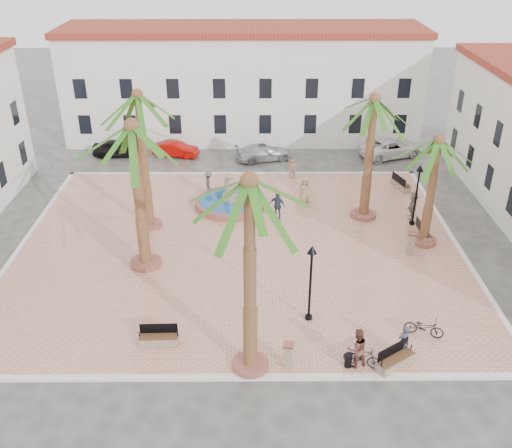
% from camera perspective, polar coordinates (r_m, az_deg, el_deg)
% --- Properties ---
extents(ground, '(120.00, 120.00, 0.00)m').
position_cam_1_polar(ground, '(34.00, -1.69, -2.38)').
color(ground, '#56544F').
rests_on(ground, ground).
extents(plaza, '(26.00, 22.00, 0.15)m').
position_cam_1_polar(plaza, '(33.97, -1.69, -2.27)').
color(plaza, tan).
rests_on(plaza, ground).
extents(kerb_n, '(26.30, 0.30, 0.16)m').
position_cam_1_polar(kerb_n, '(43.80, -1.40, 5.05)').
color(kerb_n, silver).
rests_on(kerb_n, ground).
extents(kerb_s, '(26.30, 0.30, 0.16)m').
position_cam_1_polar(kerb_s, '(25.11, -2.20, -15.09)').
color(kerb_s, silver).
rests_on(kerb_s, ground).
extents(kerb_e, '(0.30, 22.30, 0.16)m').
position_cam_1_polar(kerb_e, '(36.07, 19.44, -2.07)').
color(kerb_e, silver).
rests_on(kerb_e, ground).
extents(kerb_w, '(0.30, 22.30, 0.16)m').
position_cam_1_polar(kerb_w, '(36.66, -22.47, -2.16)').
color(kerb_w, silver).
rests_on(kerb_w, ground).
extents(building_north, '(30.40, 7.40, 9.50)m').
position_cam_1_polar(building_north, '(50.84, -1.31, 13.92)').
color(building_north, white).
rests_on(building_north, ground).
extents(fountain, '(4.69, 4.69, 2.42)m').
position_cam_1_polar(fountain, '(38.45, -2.62, 2.24)').
color(fountain, '#A15747').
rests_on(fountain, plaza).
extents(palm_nw, '(4.88, 4.88, 8.76)m').
position_cam_1_polar(palm_nw, '(33.85, -11.64, 11.16)').
color(palm_nw, '#A15747').
rests_on(palm_nw, plaza).
extents(palm_sw, '(5.70, 5.70, 8.51)m').
position_cam_1_polar(palm_sw, '(29.56, -12.18, 7.86)').
color(palm_sw, '#A15747').
rests_on(palm_sw, plaza).
extents(palm_s, '(5.22, 5.22, 9.15)m').
position_cam_1_polar(palm_s, '(21.02, -0.66, 2.03)').
color(palm_s, '#A15747').
rests_on(palm_s, plaza).
extents(palm_e, '(4.89, 4.89, 6.81)m').
position_cam_1_polar(palm_e, '(33.33, 17.66, 6.74)').
color(palm_e, '#A15747').
rests_on(palm_e, plaza).
extents(palm_ne, '(5.36, 5.36, 8.17)m').
position_cam_1_polar(palm_ne, '(35.32, 11.66, 10.78)').
color(palm_ne, '#A15747').
rests_on(palm_ne, plaza).
extents(bench_s, '(1.84, 0.60, 0.96)m').
position_cam_1_polar(bench_s, '(26.82, -9.68, -11.26)').
color(bench_s, '#8D745E').
rests_on(bench_s, plaza).
extents(bench_se, '(1.91, 1.55, 1.01)m').
position_cam_1_polar(bench_se, '(26.05, 13.78, -13.12)').
color(bench_se, '#8D745E').
rests_on(bench_se, plaza).
extents(bench_e, '(0.60, 1.88, 0.99)m').
position_cam_1_polar(bench_e, '(36.13, 16.34, -0.87)').
color(bench_e, '#8D745E').
rests_on(bench_e, plaza).
extents(bench_ne, '(1.13, 1.99, 1.01)m').
position_cam_1_polar(bench_ne, '(42.35, 14.27, 3.83)').
color(bench_ne, '#8D745E').
rests_on(bench_ne, plaza).
extents(lamppost_s, '(0.45, 0.45, 4.11)m').
position_cam_1_polar(lamppost_s, '(26.60, 5.53, -4.62)').
color(lamppost_s, black).
rests_on(lamppost_s, plaza).
extents(lamppost_e, '(0.44, 0.44, 4.06)m').
position_cam_1_polar(lamppost_e, '(36.45, 15.87, 3.81)').
color(lamppost_e, black).
rests_on(lamppost_e, plaza).
extents(bollard_se, '(0.52, 0.52, 1.25)m').
position_cam_1_polar(bollard_se, '(25.11, 3.24, -12.93)').
color(bollard_se, '#8D745E').
rests_on(bollard_se, plaza).
extents(bollard_n, '(0.57, 0.57, 1.30)m').
position_cam_1_polar(bollard_n, '(42.85, 3.63, 5.53)').
color(bollard_n, '#8D745E').
rests_on(bollard_n, plaza).
extents(bollard_e, '(0.61, 0.61, 1.38)m').
position_cam_1_polar(bollard_e, '(33.94, 15.26, -1.84)').
color(bollard_e, '#8D745E').
rests_on(bollard_e, plaza).
extents(litter_bin, '(0.32, 0.32, 0.62)m').
position_cam_1_polar(litter_bin, '(25.61, 9.20, -13.33)').
color(litter_bin, black).
rests_on(litter_bin, plaza).
extents(cyclist_a, '(0.68, 0.56, 1.59)m').
position_cam_1_polar(cyclist_a, '(26.34, 14.53, -11.26)').
color(cyclist_a, '#2F334B').
rests_on(cyclist_a, plaza).
extents(bicycle_a, '(1.91, 1.20, 0.95)m').
position_cam_1_polar(bicycle_a, '(27.90, 16.46, -9.85)').
color(bicycle_a, black).
rests_on(bicycle_a, plaza).
extents(cyclist_b, '(1.12, 1.00, 1.92)m').
position_cam_1_polar(cyclist_b, '(25.29, 10.06, -12.11)').
color(cyclist_b, brown).
rests_on(cyclist_b, plaza).
extents(bicycle_b, '(1.73, 1.00, 1.00)m').
position_cam_1_polar(bicycle_b, '(25.59, 10.60, -12.95)').
color(bicycle_b, black).
rests_on(bicycle_b, plaza).
extents(pedestrian_fountain_a, '(0.94, 0.62, 1.89)m').
position_cam_1_polar(pedestrian_fountain_a, '(38.75, 4.86, 3.38)').
color(pedestrian_fountain_a, '#9C865E').
rests_on(pedestrian_fountain_a, plaza).
extents(pedestrian_fountain_b, '(1.19, 0.88, 1.87)m').
position_cam_1_polar(pedestrian_fountain_b, '(36.56, 2.13, 1.87)').
color(pedestrian_fountain_b, '#313D4F').
rests_on(pedestrian_fountain_b, plaza).
extents(pedestrian_north, '(0.70, 1.09, 1.59)m').
position_cam_1_polar(pedestrian_north, '(40.32, -4.75, 4.18)').
color(pedestrian_north, '#48484D').
rests_on(pedestrian_north, plaza).
extents(pedestrian_east, '(1.15, 1.81, 1.86)m').
position_cam_1_polar(pedestrian_east, '(37.97, 15.42, 1.84)').
color(pedestrian_east, gray).
rests_on(pedestrian_east, plaza).
extents(car_black, '(4.14, 1.75, 1.40)m').
position_cam_1_polar(car_black, '(48.53, -13.60, 7.40)').
color(car_black, black).
rests_on(car_black, ground).
extents(car_red, '(3.90, 1.99, 1.22)m').
position_cam_1_polar(car_red, '(47.64, -8.02, 7.42)').
color(car_red, '#A70904').
rests_on(car_red, ground).
extents(car_silver, '(4.83, 2.96, 1.31)m').
position_cam_1_polar(car_silver, '(46.38, 0.74, 7.17)').
color(car_silver, '#AFB0B8').
rests_on(car_silver, ground).
extents(car_white, '(5.85, 4.20, 1.48)m').
position_cam_1_polar(car_white, '(48.40, 13.36, 7.42)').
color(car_white, white).
rests_on(car_white, ground).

